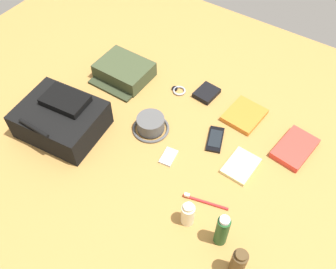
{
  "coord_description": "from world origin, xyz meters",
  "views": [
    {
      "loc": [
        -0.54,
        0.81,
        1.26
      ],
      "look_at": [
        0.0,
        0.0,
        0.04
      ],
      "focal_mm": 39.93,
      "sensor_mm": 36.0,
      "label": 1
    }
  ],
  "objects_px": {
    "travel_guidebook": "(244,115)",
    "notepad": "(241,166)",
    "media_player": "(169,157)",
    "bucket_hat": "(151,125)",
    "backpack": "(61,119)",
    "cell_phone": "(215,139)",
    "wallet": "(207,93)",
    "cologne_bottle": "(238,263)",
    "paperback_novel": "(295,148)",
    "shampoo_bottle": "(222,230)",
    "toothbrush": "(203,201)",
    "toiletry_pouch": "(124,71)",
    "wristwatch": "(179,90)",
    "lotion_bottle": "(188,214)"
  },
  "relations": [
    {
      "from": "lotion_bottle",
      "to": "wristwatch",
      "type": "bearing_deg",
      "value": -54.51
    },
    {
      "from": "bucket_hat",
      "to": "wristwatch",
      "type": "bearing_deg",
      "value": -84.46
    },
    {
      "from": "travel_guidebook",
      "to": "notepad",
      "type": "relative_size",
      "value": 1.25
    },
    {
      "from": "media_player",
      "to": "wristwatch",
      "type": "distance_m",
      "value": 0.39
    },
    {
      "from": "shampoo_bottle",
      "to": "travel_guidebook",
      "type": "bearing_deg",
      "value": -71.65
    },
    {
      "from": "backpack",
      "to": "cell_phone",
      "type": "height_order",
      "value": "backpack"
    },
    {
      "from": "travel_guidebook",
      "to": "wristwatch",
      "type": "xyz_separation_m",
      "value": [
        0.33,
        0.03,
        -0.0
      ]
    },
    {
      "from": "cell_phone",
      "to": "notepad",
      "type": "bearing_deg",
      "value": 157.98
    },
    {
      "from": "toiletry_pouch",
      "to": "bucket_hat",
      "type": "bearing_deg",
      "value": 146.59
    },
    {
      "from": "paperback_novel",
      "to": "wallet",
      "type": "relative_size",
      "value": 1.94
    },
    {
      "from": "paperback_novel",
      "to": "notepad",
      "type": "bearing_deg",
      "value": 53.58
    },
    {
      "from": "bucket_hat",
      "to": "paperback_novel",
      "type": "relative_size",
      "value": 0.76
    },
    {
      "from": "shampoo_bottle",
      "to": "toothbrush",
      "type": "distance_m",
      "value": 0.17
    },
    {
      "from": "backpack",
      "to": "media_player",
      "type": "height_order",
      "value": "backpack"
    },
    {
      "from": "media_player",
      "to": "bucket_hat",
      "type": "bearing_deg",
      "value": -29.1
    },
    {
      "from": "shampoo_bottle",
      "to": "toothbrush",
      "type": "relative_size",
      "value": 0.94
    },
    {
      "from": "cell_phone",
      "to": "media_player",
      "type": "height_order",
      "value": "cell_phone"
    },
    {
      "from": "bucket_hat",
      "to": "shampoo_bottle",
      "type": "xyz_separation_m",
      "value": [
        -0.5,
        0.28,
        0.05
      ]
    },
    {
      "from": "cologne_bottle",
      "to": "cell_phone",
      "type": "distance_m",
      "value": 0.56
    },
    {
      "from": "cell_phone",
      "to": "wallet",
      "type": "height_order",
      "value": "wallet"
    },
    {
      "from": "travel_guidebook",
      "to": "cell_phone",
      "type": "height_order",
      "value": "travel_guidebook"
    },
    {
      "from": "toiletry_pouch",
      "to": "lotion_bottle",
      "type": "xyz_separation_m",
      "value": [
        -0.66,
        0.48,
        0.02
      ]
    },
    {
      "from": "paperback_novel",
      "to": "notepad",
      "type": "relative_size",
      "value": 1.42
    },
    {
      "from": "notepad",
      "to": "paperback_novel",
      "type": "bearing_deg",
      "value": -123.4
    },
    {
      "from": "paperback_novel",
      "to": "toothbrush",
      "type": "distance_m",
      "value": 0.47
    },
    {
      "from": "wallet",
      "to": "cell_phone",
      "type": "bearing_deg",
      "value": 133.05
    },
    {
      "from": "lotion_bottle",
      "to": "paperback_novel",
      "type": "relative_size",
      "value": 0.52
    },
    {
      "from": "cologne_bottle",
      "to": "lotion_bottle",
      "type": "height_order",
      "value": "cologne_bottle"
    },
    {
      "from": "backpack",
      "to": "paperback_novel",
      "type": "xyz_separation_m",
      "value": [
        -0.88,
        -0.45,
        -0.05
      ]
    },
    {
      "from": "cologne_bottle",
      "to": "toiletry_pouch",
      "type": "bearing_deg",
      "value": -31.38
    },
    {
      "from": "lotion_bottle",
      "to": "wristwatch",
      "type": "height_order",
      "value": "lotion_bottle"
    },
    {
      "from": "toiletry_pouch",
      "to": "wristwatch",
      "type": "height_order",
      "value": "toiletry_pouch"
    },
    {
      "from": "paperback_novel",
      "to": "travel_guidebook",
      "type": "distance_m",
      "value": 0.26
    },
    {
      "from": "notepad",
      "to": "travel_guidebook",
      "type": "bearing_deg",
      "value": -63.25
    },
    {
      "from": "toiletry_pouch",
      "to": "media_player",
      "type": "height_order",
      "value": "toiletry_pouch"
    },
    {
      "from": "bucket_hat",
      "to": "media_player",
      "type": "bearing_deg",
      "value": 150.9
    },
    {
      "from": "shampoo_bottle",
      "to": "wallet",
      "type": "relative_size",
      "value": 1.49
    },
    {
      "from": "cologne_bottle",
      "to": "notepad",
      "type": "relative_size",
      "value": 1.01
    },
    {
      "from": "shampoo_bottle",
      "to": "wristwatch",
      "type": "bearing_deg",
      "value": -46.12
    },
    {
      "from": "notepad",
      "to": "shampoo_bottle",
      "type": "bearing_deg",
      "value": 106.86
    },
    {
      "from": "media_player",
      "to": "cologne_bottle",
      "type": "bearing_deg",
      "value": 149.3
    },
    {
      "from": "wristwatch",
      "to": "backpack",
      "type": "bearing_deg",
      "value": 58.37
    },
    {
      "from": "backpack",
      "to": "lotion_bottle",
      "type": "xyz_separation_m",
      "value": [
        -0.68,
        0.07,
        -0.01
      ]
    },
    {
      "from": "wristwatch",
      "to": "cell_phone",
      "type": "bearing_deg",
      "value": 150.88
    },
    {
      "from": "travel_guidebook",
      "to": "wallet",
      "type": "distance_m",
      "value": 0.21
    },
    {
      "from": "lotion_bottle",
      "to": "cell_phone",
      "type": "height_order",
      "value": "lotion_bottle"
    },
    {
      "from": "bucket_hat",
      "to": "wallet",
      "type": "xyz_separation_m",
      "value": [
        -0.1,
        -0.32,
        -0.02
      ]
    },
    {
      "from": "lotion_bottle",
      "to": "cell_phone",
      "type": "xyz_separation_m",
      "value": [
        0.1,
        -0.38,
        -0.05
      ]
    },
    {
      "from": "media_player",
      "to": "notepad",
      "type": "relative_size",
      "value": 0.61
    },
    {
      "from": "travel_guidebook",
      "to": "notepad",
      "type": "xyz_separation_m",
      "value": [
        -0.11,
        0.25,
        -0.0
      ]
    }
  ]
}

